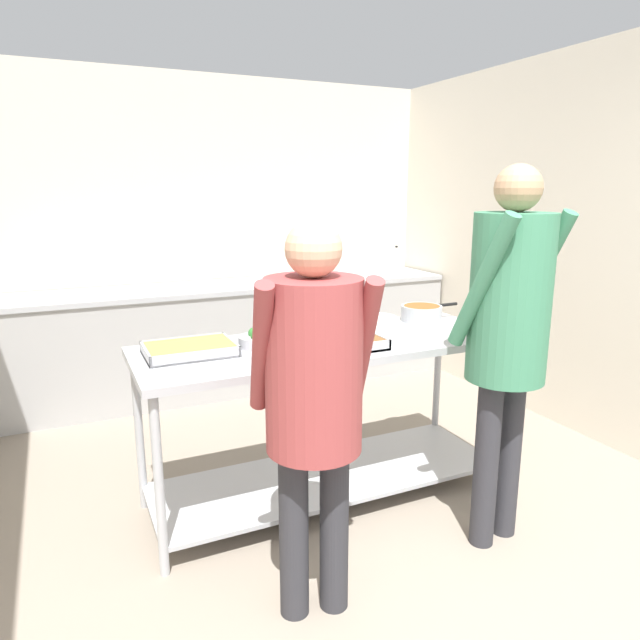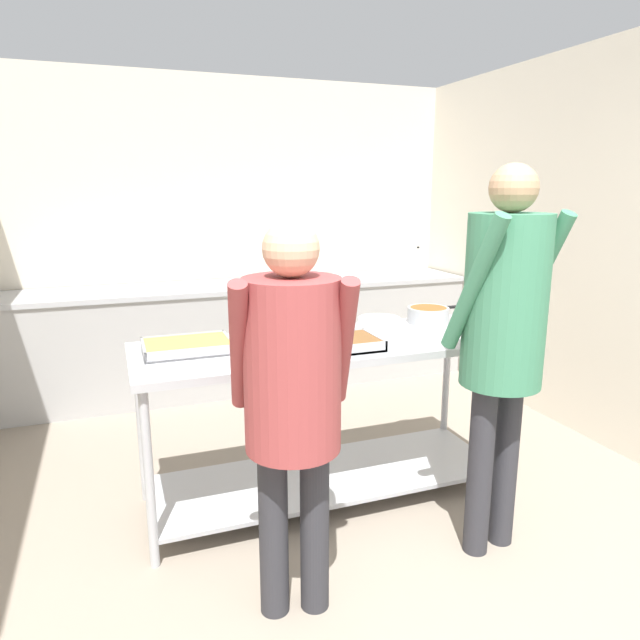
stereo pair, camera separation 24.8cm
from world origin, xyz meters
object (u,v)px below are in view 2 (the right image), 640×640
at_px(serving_tray_vegetables, 187,347).
at_px(serving_tray_roast, 335,344).
at_px(sauce_pan, 428,314).
at_px(guest_serving_left, 293,385).
at_px(broccoli_bowl, 256,338).
at_px(plate_stack, 379,324).
at_px(water_bottle, 418,261).
at_px(guest_serving_right, 504,322).

distance_m(serving_tray_vegetables, serving_tray_roast, 0.75).
bearing_deg(serving_tray_roast, serving_tray_vegetables, 163.46).
bearing_deg(sauce_pan, guest_serving_left, -139.89).
relative_size(serving_tray_vegetables, broccoli_bowl, 2.12).
xyz_separation_m(serving_tray_vegetables, serving_tray_roast, (0.72, -0.21, -0.00)).
relative_size(plate_stack, water_bottle, 1.02).
distance_m(serving_tray_vegetables, water_bottle, 3.11).
distance_m(guest_serving_left, guest_serving_right, 1.03).
relative_size(serving_tray_roast, plate_stack, 1.76).
bearing_deg(water_bottle, broccoli_bowl, -136.83).
height_order(broccoli_bowl, serving_tray_roast, broccoli_bowl).
bearing_deg(serving_tray_vegetables, serving_tray_roast, -16.54).
bearing_deg(sauce_pan, broccoli_bowl, -173.07).
distance_m(serving_tray_roast, plate_stack, 0.49).
relative_size(plate_stack, guest_serving_left, 0.16).
bearing_deg(guest_serving_right, sauce_pan, 79.51).
bearing_deg(broccoli_bowl, guest_serving_left, -94.71).
bearing_deg(plate_stack, guest_serving_right, -77.55).
height_order(serving_tray_vegetables, guest_serving_left, guest_serving_left).
bearing_deg(serving_tray_vegetables, sauce_pan, 5.07).
xyz_separation_m(sauce_pan, water_bottle, (0.95, 1.81, 0.08)).
relative_size(sauce_pan, guest_serving_right, 0.22).
relative_size(serving_tray_roast, guest_serving_left, 0.28).
relative_size(serving_tray_vegetables, guest_serving_left, 0.27).
relative_size(sauce_pan, water_bottle, 1.55).
height_order(sauce_pan, guest_serving_left, guest_serving_left).
bearing_deg(serving_tray_vegetables, broccoli_bowl, -0.87).
xyz_separation_m(plate_stack, guest_serving_right, (0.19, -0.87, 0.19)).
bearing_deg(guest_serving_left, serving_tray_roast, 56.40).
bearing_deg(guest_serving_right, plate_stack, 102.45).
distance_m(guest_serving_right, water_bottle, 2.95).
bearing_deg(water_bottle, guest_serving_left, -127.34).
height_order(serving_tray_roast, guest_serving_right, guest_serving_right).
bearing_deg(guest_serving_left, guest_serving_right, 4.52).
xyz_separation_m(serving_tray_vegetables, water_bottle, (2.43, 1.94, 0.10)).
xyz_separation_m(broccoli_bowl, guest_serving_left, (-0.07, -0.87, 0.04)).
bearing_deg(sauce_pan, serving_tray_vegetables, -174.93).
xyz_separation_m(broccoli_bowl, plate_stack, (0.76, 0.08, -0.00)).
height_order(guest_serving_left, water_bottle, guest_serving_left).
bearing_deg(sauce_pan, serving_tray_roast, -155.41).
relative_size(serving_tray_vegetables, serving_tray_roast, 0.96).
bearing_deg(serving_tray_roast, guest_serving_left, -123.60).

